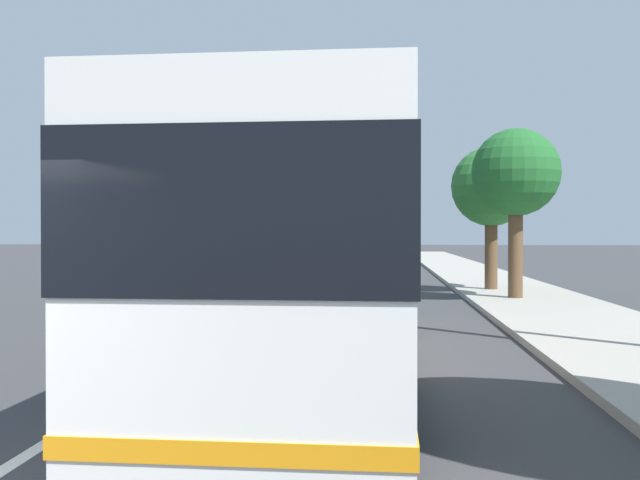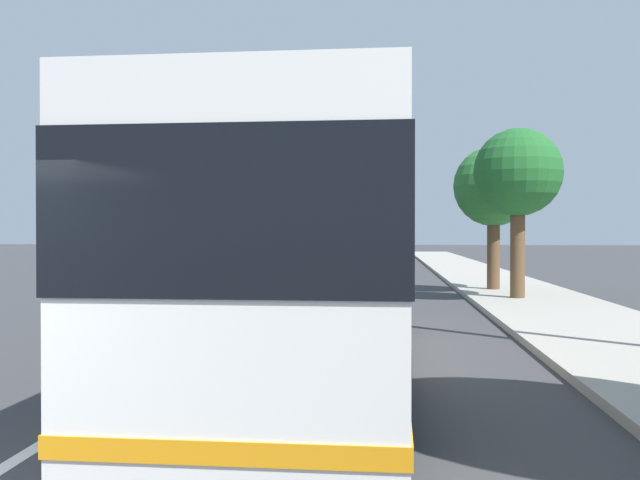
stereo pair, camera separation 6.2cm
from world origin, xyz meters
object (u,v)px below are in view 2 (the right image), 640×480
at_px(roadside_tree_mid_block, 518,175).
at_px(roadside_tree_far_block, 494,188).
at_px(coach_bus, 320,246).
at_px(car_oncoming, 310,253).
at_px(car_far_distant, 382,251).
at_px(car_behind_bus, 249,262).

bearing_deg(roadside_tree_mid_block, roadside_tree_far_block, 3.96).
bearing_deg(roadside_tree_mid_block, coach_bus, 154.50).
distance_m(car_oncoming, roadside_tree_mid_block, 28.46).
xyz_separation_m(coach_bus, car_oncoming, (36.89, 4.12, -1.17)).
xyz_separation_m(roadside_tree_mid_block, roadside_tree_far_block, (3.08, 0.21, -0.19)).
distance_m(roadside_tree_mid_block, roadside_tree_far_block, 3.09).
distance_m(car_oncoming, roadside_tree_far_block, 25.49).
bearing_deg(car_far_distant, car_behind_bus, 162.87).
bearing_deg(car_far_distant, car_oncoming, 115.96).
bearing_deg(car_behind_bus, coach_bus, 10.52).
bearing_deg(car_oncoming, roadside_tree_far_block, 15.80).
height_order(coach_bus, roadside_tree_far_block, roadside_tree_far_block).
xyz_separation_m(car_far_distant, roadside_tree_far_block, (-26.21, -3.80, 2.81)).
height_order(coach_bus, roadside_tree_mid_block, roadside_tree_mid_block).
distance_m(car_oncoming, car_far_distant, 5.46).
bearing_deg(car_behind_bus, car_far_distant, 159.59).
bearing_deg(roadside_tree_far_block, roadside_tree_mid_block, -176.04).
distance_m(car_behind_bus, car_oncoming, 16.96).
height_order(car_behind_bus, roadside_tree_mid_block, roadside_tree_mid_block).
bearing_deg(coach_bus, car_far_distant, -0.36).
distance_m(car_far_distant, roadside_tree_far_block, 26.63).
relative_size(car_far_distant, roadside_tree_far_block, 0.82).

